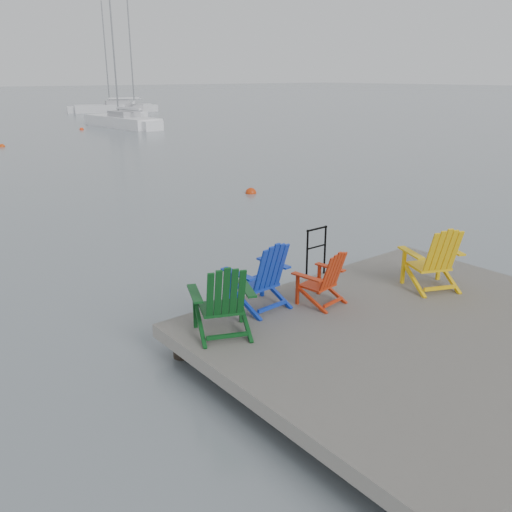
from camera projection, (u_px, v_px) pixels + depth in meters
ground at (419, 358)px, 7.92m from camera, size 400.00×400.00×0.00m
dock at (422, 336)px, 7.81m from camera, size 6.00×5.00×1.40m
handrail at (316, 247)px, 9.56m from camera, size 0.48×0.04×0.90m
chair_green at (223, 299)px, 7.35m from camera, size 1.05×1.00×1.07m
chair_blue at (262, 275)px, 8.22m from camera, size 0.91×0.85×1.09m
chair_red at (324, 277)px, 8.41m from camera, size 0.78×0.73×0.89m
chair_yellow at (435, 258)px, 8.97m from camera, size 1.07×1.03×1.10m
sailboat_near at (122, 122)px, 42.68m from camera, size 2.81×8.45×11.48m
sailboat_mid at (135, 113)px, 52.50m from camera, size 6.42×9.40×12.75m
sailboat_far at (114, 109)px, 59.35m from camera, size 8.55×4.52×11.46m
buoy_a at (251, 193)px, 18.89m from camera, size 0.39×0.39×0.39m
buoy_b at (2, 147)px, 30.98m from camera, size 0.34×0.34×0.34m
buoy_c at (82, 130)px, 40.52m from camera, size 0.33×0.33×0.33m
buoy_d at (101, 125)px, 44.38m from camera, size 0.35×0.35×0.35m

